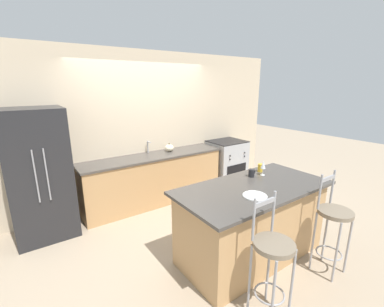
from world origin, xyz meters
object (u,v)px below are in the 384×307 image
(bar_stool_far, at_px, (333,222))
(coffee_mug, at_px, (252,173))
(bar_stool_near, at_px, (272,256))
(tumbler_cup, at_px, (260,168))
(dinner_plate, at_px, (255,196))
(pumpkin_decoration, at_px, (169,148))
(refrigerator, at_px, (40,175))
(wine_glass, at_px, (263,165))
(oven_range, at_px, (226,162))

(bar_stool_far, relative_size, coffee_mug, 10.52)
(bar_stool_near, xyz_separation_m, tumbler_cup, (1.00, 1.03, 0.37))
(dinner_plate, distance_m, pumpkin_decoration, 2.37)
(refrigerator, xyz_separation_m, coffee_mug, (2.28, -1.79, 0.08))
(bar_stool_far, relative_size, pumpkin_decoration, 6.97)
(wine_glass, xyz_separation_m, pumpkin_decoration, (-0.32, 1.95, -0.12))
(bar_stool_far, height_order, wine_glass, bar_stool_far)
(wine_glass, relative_size, coffee_mug, 1.78)
(coffee_mug, distance_m, tumbler_cup, 0.26)
(bar_stool_far, distance_m, wine_glass, 1.03)
(coffee_mug, bearing_deg, oven_range, 56.05)
(oven_range, bearing_deg, tumbler_cup, -119.04)
(oven_range, relative_size, pumpkin_decoration, 5.59)
(refrigerator, xyz_separation_m, pumpkin_decoration, (2.14, 0.12, 0.05))
(refrigerator, height_order, bar_stool_near, refrigerator)
(coffee_mug, bearing_deg, pumpkin_decoration, 94.38)
(oven_range, bearing_deg, bar_stool_near, -125.39)
(refrigerator, bearing_deg, dinner_plate, -50.37)
(bar_stool_near, bearing_deg, refrigerator, 119.29)
(refrigerator, distance_m, bar_stool_far, 3.78)
(bar_stool_far, bearing_deg, pumpkin_decoration, 98.93)
(refrigerator, xyz_separation_m, oven_range, (3.50, 0.02, -0.44))
(bar_stool_far, relative_size, dinner_plate, 4.45)
(dinner_plate, bearing_deg, refrigerator, 129.63)
(refrigerator, bearing_deg, bar_stool_near, -60.71)
(tumbler_cup, height_order, pumpkin_decoration, pumpkin_decoration)
(tumbler_cup, bearing_deg, oven_range, 60.96)
(bar_stool_far, distance_m, pumpkin_decoration, 2.92)
(bar_stool_near, bearing_deg, coffee_mug, 52.03)
(wine_glass, bearing_deg, dinner_plate, -146.11)
(tumbler_cup, bearing_deg, wine_glass, -125.86)
(oven_range, xyz_separation_m, pumpkin_decoration, (-1.36, 0.10, 0.49))
(bar_stool_near, distance_m, wine_glass, 1.37)
(coffee_mug, bearing_deg, dinner_plate, -133.98)
(refrigerator, xyz_separation_m, bar_stool_far, (2.59, -2.74, -0.28))
(refrigerator, height_order, pumpkin_decoration, refrigerator)
(coffee_mug, bearing_deg, bar_stool_near, -127.97)
(wine_glass, height_order, tumbler_cup, wine_glass)
(oven_range, relative_size, dinner_plate, 3.57)
(oven_range, height_order, pumpkin_decoration, pumpkin_decoration)
(bar_stool_near, relative_size, coffee_mug, 10.52)
(coffee_mug, bearing_deg, wine_glass, -14.12)
(bar_stool_near, distance_m, bar_stool_far, 1.05)
(wine_glass, distance_m, pumpkin_decoration, 1.98)
(dinner_plate, height_order, pumpkin_decoration, pumpkin_decoration)
(oven_range, relative_size, tumbler_cup, 8.42)
(dinner_plate, height_order, tumbler_cup, tumbler_cup)
(coffee_mug, xyz_separation_m, pumpkin_decoration, (-0.15, 1.91, -0.03))
(bar_stool_near, relative_size, bar_stool_far, 1.00)
(coffee_mug, height_order, tumbler_cup, tumbler_cup)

